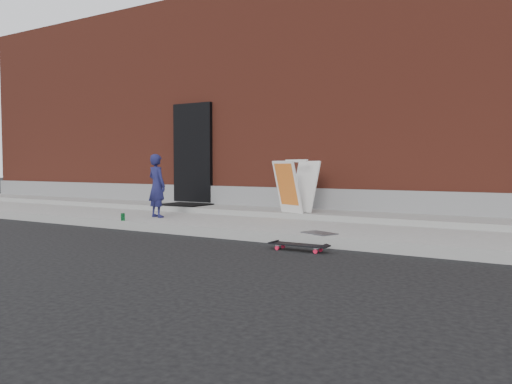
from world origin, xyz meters
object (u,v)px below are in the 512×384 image
Objects in this scene: child at (157,186)px; skateboard at (299,245)px; pizza_sign at (295,186)px; soda_can at (123,217)px.

child is 1.49× the size of skateboard.
pizza_sign is (2.23, 1.22, 0.00)m from child.
soda_can is (-3.58, 0.42, 0.14)m from skateboard.
skateboard is 3.61m from soda_can.
pizza_sign is 3.10m from soda_can.
skateboard is at bearing 176.29° from child.
pizza_sign is at bearing -136.66° from child.
skateboard is 2.75m from pizza_sign.
soda_can is at bearing -140.42° from pizza_sign.
child is at bearing 80.23° from soda_can.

